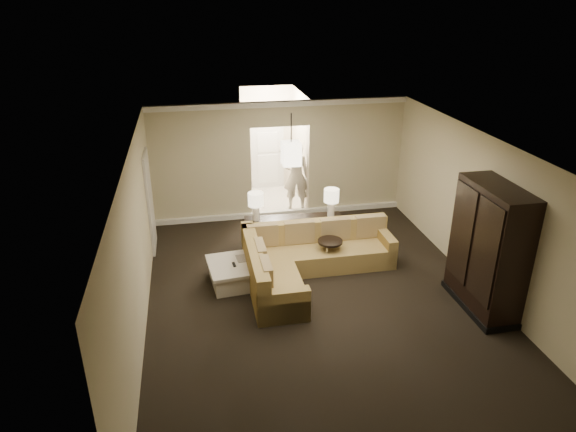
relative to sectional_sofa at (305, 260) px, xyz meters
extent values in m
plane|color=black|center=(0.07, -0.99, -0.35)|extent=(8.00, 8.00, 0.00)
cube|color=beige|center=(0.07, 3.01, 1.05)|extent=(6.00, 0.04, 2.80)
cube|color=beige|center=(0.07, -4.99, 1.05)|extent=(6.00, 0.04, 2.80)
cube|color=beige|center=(-2.93, -0.99, 1.05)|extent=(0.04, 8.00, 2.80)
cube|color=beige|center=(3.07, -0.99, 1.05)|extent=(0.04, 8.00, 2.80)
cube|color=white|center=(0.07, -0.99, 2.45)|extent=(6.00, 8.00, 0.02)
cube|color=white|center=(0.07, 2.96, 2.38)|extent=(6.00, 0.10, 0.12)
cube|color=white|center=(0.07, 2.96, -0.29)|extent=(6.00, 0.10, 0.12)
cube|color=silver|center=(-2.90, 1.81, 0.70)|extent=(0.05, 0.90, 2.10)
cube|color=beige|center=(0.07, 4.01, -0.35)|extent=(1.40, 2.00, 0.01)
cube|color=beige|center=(-0.63, 4.01, 1.05)|extent=(0.04, 2.00, 2.80)
cube|color=beige|center=(0.77, 4.01, 1.05)|extent=(0.04, 2.00, 2.80)
cube|color=beige|center=(0.07, 5.01, 1.05)|extent=(1.40, 0.04, 2.80)
cube|color=silver|center=(0.07, 4.98, 0.70)|extent=(0.90, 0.05, 2.10)
cube|color=brown|center=(0.35, 0.32, -0.15)|extent=(2.96, 0.89, 0.41)
cube|color=brown|center=(-0.68, -0.81, -0.15)|extent=(0.89, 1.38, 0.41)
cube|color=brown|center=(0.36, 0.64, 0.29)|extent=(2.96, 0.24, 0.45)
cube|color=brown|center=(-1.01, -0.32, 0.29)|extent=(0.24, 2.36, 0.45)
cube|color=brown|center=(1.73, 0.32, -0.05)|extent=(0.20, 0.89, 0.61)
cube|color=brown|center=(-0.68, -1.40, -0.05)|extent=(0.89, 0.20, 0.61)
cube|color=#9B7E52|center=(-0.73, 0.60, 0.31)|extent=(0.61, 0.16, 0.45)
cube|color=#9B7E52|center=(0.01, 0.60, 0.31)|extent=(0.61, 0.16, 0.45)
cube|color=#9B7E52|center=(0.75, 0.59, 0.31)|extent=(0.61, 0.16, 0.45)
cube|color=#9B7E52|center=(1.49, 0.59, 0.31)|extent=(0.61, 0.16, 0.45)
cube|color=#9B7E52|center=(-0.89, -0.22, 0.31)|extent=(0.16, 0.59, 0.45)
cube|color=#9B7E52|center=(-0.89, -0.91, 0.31)|extent=(0.16, 0.59, 0.45)
cube|color=beige|center=(-1.32, 0.01, -0.18)|extent=(1.01, 1.01, 0.35)
cube|color=beige|center=(-1.32, 0.01, 0.03)|extent=(1.12, 1.12, 0.06)
cube|color=black|center=(-1.36, -0.05, 0.07)|extent=(0.07, 0.17, 0.02)
cube|color=beige|center=(-1.18, 0.18, 0.06)|extent=(0.25, 0.33, 0.01)
cube|color=black|center=(-0.01, 1.03, 0.40)|extent=(2.03, 0.57, 0.05)
cube|color=black|center=(-0.92, 1.09, 0.01)|extent=(0.10, 0.41, 0.73)
cube|color=black|center=(0.90, 0.98, 0.01)|extent=(0.10, 0.41, 0.73)
cube|color=black|center=(-0.01, 1.03, -0.24)|extent=(1.94, 0.52, 0.04)
cube|color=black|center=(2.77, -1.60, 0.77)|extent=(0.62, 1.49, 2.24)
cube|color=black|center=(2.45, -1.97, 0.93)|extent=(0.03, 0.66, 1.71)
cube|color=black|center=(2.45, -1.23, 0.93)|extent=(0.03, 0.66, 1.71)
cube|color=black|center=(2.77, -1.60, -0.30)|extent=(0.66, 1.56, 0.11)
cylinder|color=black|center=(0.55, 0.21, 0.23)|extent=(0.49, 0.49, 0.04)
torus|color=silver|center=(0.55, 0.21, -0.24)|extent=(0.40, 0.40, 0.03)
cylinder|color=silver|center=(0.74, 0.20, -0.07)|extent=(0.03, 0.03, 0.58)
cylinder|color=silver|center=(0.46, 0.38, -0.07)|extent=(0.03, 0.03, 0.58)
cylinder|color=silver|center=(0.44, 0.05, -0.07)|extent=(0.03, 0.03, 0.58)
cylinder|color=white|center=(-0.78, 1.08, 0.58)|extent=(0.15, 0.15, 0.32)
cylinder|color=#FFECBF|center=(-0.78, 1.08, 0.88)|extent=(0.31, 0.31, 0.27)
cylinder|color=white|center=(0.77, 0.99, 0.58)|extent=(0.15, 0.15, 0.32)
cylinder|color=#FFECBF|center=(0.77, 0.99, 0.88)|extent=(0.31, 0.31, 0.27)
cylinder|color=black|center=(0.07, 1.71, 2.15)|extent=(0.02, 0.02, 0.60)
cube|color=beige|center=(0.07, 1.71, 1.60)|extent=(0.38, 0.38, 0.48)
imported|color=beige|center=(0.52, 3.31, 0.61)|extent=(0.76, 0.57, 1.92)
camera|label=1|loc=(-1.98, -8.41, 4.72)|focal=32.00mm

